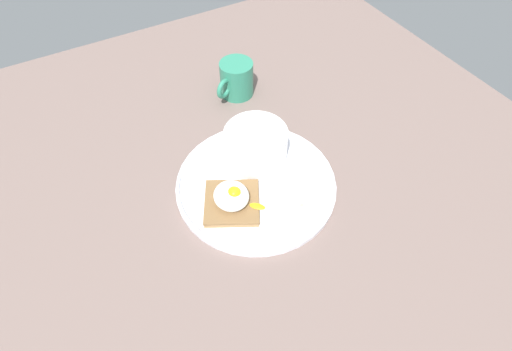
{
  "coord_description": "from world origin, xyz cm",
  "views": [
    {
      "loc": [
        -38.3,
        21.52,
        59.08
      ],
      "look_at": [
        0.0,
        0.0,
        5.0
      ],
      "focal_mm": 28.0,
      "sensor_mm": 36.0,
      "label": 1
    }
  ],
  "objects_px": {
    "toast_slice": "(232,203)",
    "poached_egg": "(232,196)",
    "banana_slice_inner": "(286,210)",
    "banana_slice_back": "(300,184)",
    "coffee_mug": "(236,79)",
    "banana_slice_front": "(271,196)",
    "banana_slice_right": "(302,207)",
    "banana_slice_left": "(285,198)",
    "oatmeal_bowl": "(256,145)"
  },
  "relations": [
    {
      "from": "banana_slice_back",
      "to": "banana_slice_right",
      "type": "relative_size",
      "value": 0.85
    },
    {
      "from": "toast_slice",
      "to": "coffee_mug",
      "type": "bearing_deg",
      "value": -29.06
    },
    {
      "from": "toast_slice",
      "to": "coffee_mug",
      "type": "height_order",
      "value": "coffee_mug"
    },
    {
      "from": "poached_egg",
      "to": "coffee_mug",
      "type": "relative_size",
      "value": 0.79
    },
    {
      "from": "banana_slice_back",
      "to": "banana_slice_right",
      "type": "xyz_separation_m",
      "value": [
        -0.04,
        0.02,
        -0.0
      ]
    },
    {
      "from": "poached_egg",
      "to": "banana_slice_right",
      "type": "bearing_deg",
      "value": -122.7
    },
    {
      "from": "banana_slice_back",
      "to": "coffee_mug",
      "type": "distance_m",
      "value": 0.3
    },
    {
      "from": "toast_slice",
      "to": "banana_slice_back",
      "type": "xyz_separation_m",
      "value": [
        -0.02,
        -0.12,
        0.0
      ]
    },
    {
      "from": "banana_slice_back",
      "to": "banana_slice_right",
      "type": "height_order",
      "value": "banana_slice_back"
    },
    {
      "from": "toast_slice",
      "to": "coffee_mug",
      "type": "relative_size",
      "value": 1.27
    },
    {
      "from": "poached_egg",
      "to": "banana_slice_back",
      "type": "height_order",
      "value": "poached_egg"
    },
    {
      "from": "poached_egg",
      "to": "banana_slice_left",
      "type": "relative_size",
      "value": 1.88
    },
    {
      "from": "banana_slice_inner",
      "to": "banana_slice_left",
      "type": "bearing_deg",
      "value": -27.41
    },
    {
      "from": "banana_slice_back",
      "to": "banana_slice_inner",
      "type": "height_order",
      "value": "banana_slice_back"
    },
    {
      "from": "poached_egg",
      "to": "banana_slice_inner",
      "type": "distance_m",
      "value": 0.09
    },
    {
      "from": "banana_slice_front",
      "to": "banana_slice_inner",
      "type": "bearing_deg",
      "value": -169.56
    },
    {
      "from": "poached_egg",
      "to": "oatmeal_bowl",
      "type": "bearing_deg",
      "value": -49.61
    },
    {
      "from": "toast_slice",
      "to": "banana_slice_left",
      "type": "relative_size",
      "value": 3.03
    },
    {
      "from": "poached_egg",
      "to": "banana_slice_right",
      "type": "xyz_separation_m",
      "value": [
        -0.06,
        -0.1,
        -0.02
      ]
    },
    {
      "from": "oatmeal_bowl",
      "to": "banana_slice_right",
      "type": "xyz_separation_m",
      "value": [
        -0.14,
        -0.01,
        -0.03
      ]
    },
    {
      "from": "toast_slice",
      "to": "banana_slice_inner",
      "type": "xyz_separation_m",
      "value": [
        -0.06,
        -0.07,
        -0.0
      ]
    },
    {
      "from": "oatmeal_bowl",
      "to": "banana_slice_front",
      "type": "relative_size",
      "value": 3.0
    },
    {
      "from": "poached_egg",
      "to": "banana_slice_right",
      "type": "distance_m",
      "value": 0.12
    },
    {
      "from": "toast_slice",
      "to": "poached_egg",
      "type": "height_order",
      "value": "poached_egg"
    },
    {
      "from": "coffee_mug",
      "to": "banana_slice_back",
      "type": "bearing_deg",
      "value": 174.63
    },
    {
      "from": "banana_slice_inner",
      "to": "toast_slice",
      "type": "bearing_deg",
      "value": 51.45
    },
    {
      "from": "banana_slice_right",
      "to": "banana_slice_inner",
      "type": "bearing_deg",
      "value": 76.96
    },
    {
      "from": "banana_slice_inner",
      "to": "oatmeal_bowl",
      "type": "bearing_deg",
      "value": -6.66
    },
    {
      "from": "toast_slice",
      "to": "banana_slice_inner",
      "type": "distance_m",
      "value": 0.09
    },
    {
      "from": "poached_egg",
      "to": "banana_slice_left",
      "type": "distance_m",
      "value": 0.09
    },
    {
      "from": "oatmeal_bowl",
      "to": "banana_slice_left",
      "type": "distance_m",
      "value": 0.11
    },
    {
      "from": "coffee_mug",
      "to": "banana_slice_right",
      "type": "bearing_deg",
      "value": 171.47
    },
    {
      "from": "poached_egg",
      "to": "banana_slice_inner",
      "type": "bearing_deg",
      "value": -128.48
    },
    {
      "from": "oatmeal_bowl",
      "to": "banana_slice_right",
      "type": "bearing_deg",
      "value": -175.25
    },
    {
      "from": "banana_slice_left",
      "to": "banana_slice_front",
      "type": "bearing_deg",
      "value": 50.76
    },
    {
      "from": "toast_slice",
      "to": "poached_egg",
      "type": "relative_size",
      "value": 1.62
    },
    {
      "from": "banana_slice_back",
      "to": "oatmeal_bowl",
      "type": "bearing_deg",
      "value": 19.02
    },
    {
      "from": "banana_slice_front",
      "to": "banana_slice_inner",
      "type": "xyz_separation_m",
      "value": [
        -0.04,
        -0.01,
        0.0
      ]
    },
    {
      "from": "banana_slice_front",
      "to": "banana_slice_right",
      "type": "relative_size",
      "value": 0.83
    },
    {
      "from": "toast_slice",
      "to": "banana_slice_inner",
      "type": "bearing_deg",
      "value": -128.55
    },
    {
      "from": "banana_slice_left",
      "to": "banana_slice_right",
      "type": "relative_size",
      "value": 0.87
    },
    {
      "from": "oatmeal_bowl",
      "to": "poached_egg",
      "type": "height_order",
      "value": "oatmeal_bowl"
    },
    {
      "from": "banana_slice_left",
      "to": "banana_slice_back",
      "type": "height_order",
      "value": "banana_slice_back"
    },
    {
      "from": "banana_slice_left",
      "to": "banana_slice_inner",
      "type": "xyz_separation_m",
      "value": [
        -0.02,
        0.01,
        -0.0
      ]
    },
    {
      "from": "banana_slice_inner",
      "to": "banana_slice_right",
      "type": "bearing_deg",
      "value": -103.04
    },
    {
      "from": "oatmeal_bowl",
      "to": "poached_egg",
      "type": "relative_size",
      "value": 1.51
    },
    {
      "from": "poached_egg",
      "to": "banana_slice_front",
      "type": "height_order",
      "value": "poached_egg"
    },
    {
      "from": "banana_slice_front",
      "to": "poached_egg",
      "type": "bearing_deg",
      "value": 72.86
    },
    {
      "from": "banana_slice_back",
      "to": "coffee_mug",
      "type": "relative_size",
      "value": 0.41
    },
    {
      "from": "poached_egg",
      "to": "banana_slice_back",
      "type": "relative_size",
      "value": 1.93
    }
  ]
}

